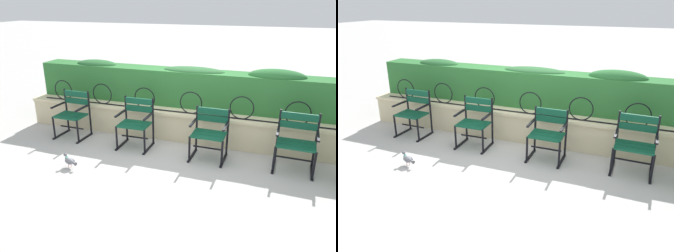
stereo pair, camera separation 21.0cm
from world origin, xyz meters
The scene contains 9 objects.
ground_plane centered at (0.00, 0.00, 0.00)m, with size 60.00×60.00×0.00m, color #B7B5AF.
stone_wall centered at (0.00, 0.86, 0.28)m, with size 6.46×0.41×0.56m.
iron_arch_fence centered at (-0.22, 0.78, 0.74)m, with size 5.94×0.02×0.42m.
hedge_row centered at (0.02, 1.28, 0.94)m, with size 6.33×0.50×0.82m.
park_chair_leftmost centered at (-2.04, 0.34, 0.47)m, with size 0.59×0.54×0.89m.
park_chair_centre_left centered at (-0.68, 0.31, 0.47)m, with size 0.58×0.53×0.88m.
park_chair_centre_right centered at (0.67, 0.28, 0.46)m, with size 0.59×0.53×0.84m.
park_chair_rightmost centered at (2.03, 0.34, 0.47)m, with size 0.63×0.55×0.90m.
pigeon_near_chairs centered at (-1.35, -0.81, 0.11)m, with size 0.29×0.15×0.22m.
Camera 1 is at (1.66, -4.71, 2.52)m, focal length 34.99 mm.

